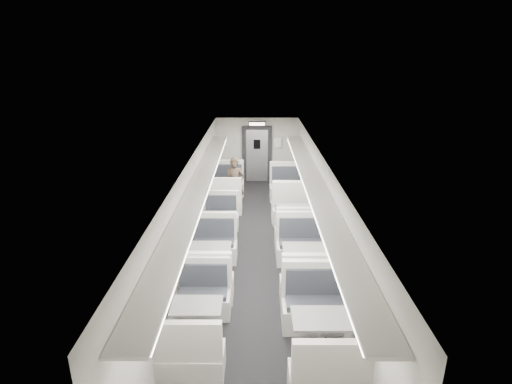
{
  "coord_description": "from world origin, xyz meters",
  "views": [
    {
      "loc": [
        -0.01,
        -8.53,
        4.67
      ],
      "look_at": [
        -0.03,
        1.39,
        1.17
      ],
      "focal_mm": 28.0,
      "sensor_mm": 36.0,
      "label": 1
    }
  ],
  "objects_px": {
    "booth_right_b": "(294,221)",
    "vestibule_door": "(257,155)",
    "booth_left_b": "(219,227)",
    "booth_right_c": "(304,264)",
    "booth_left_d": "(198,322)",
    "booth_right_d": "(320,338)",
    "booth_left_a": "(226,192)",
    "passenger": "(235,184)",
    "booth_left_c": "(211,262)",
    "booth_right_a": "(289,197)",
    "exit_sign": "(257,124)"
  },
  "relations": [
    {
      "from": "booth_left_b",
      "to": "booth_right_a",
      "type": "height_order",
      "value": "booth_right_a"
    },
    {
      "from": "booth_left_d",
      "to": "booth_right_c",
      "type": "relative_size",
      "value": 0.92
    },
    {
      "from": "booth_left_a",
      "to": "vestibule_door",
      "type": "xyz_separation_m",
      "value": [
        1.0,
        2.3,
        0.65
      ]
    },
    {
      "from": "booth_left_a",
      "to": "booth_right_c",
      "type": "distance_m",
      "value": 5.07
    },
    {
      "from": "booth_left_b",
      "to": "booth_right_d",
      "type": "bearing_deg",
      "value": -65.2
    },
    {
      "from": "booth_right_a",
      "to": "vestibule_door",
      "type": "height_order",
      "value": "vestibule_door"
    },
    {
      "from": "booth_left_c",
      "to": "booth_left_d",
      "type": "distance_m",
      "value": 2.01
    },
    {
      "from": "booth_right_a",
      "to": "booth_right_b",
      "type": "bearing_deg",
      "value": -90.0
    },
    {
      "from": "booth_left_b",
      "to": "booth_left_c",
      "type": "xyz_separation_m",
      "value": [
        0.0,
        -1.9,
        0.03
      ]
    },
    {
      "from": "passenger",
      "to": "vestibule_door",
      "type": "bearing_deg",
      "value": 87.69
    },
    {
      "from": "booth_right_d",
      "to": "passenger",
      "type": "relative_size",
      "value": 1.34
    },
    {
      "from": "booth_left_d",
      "to": "booth_left_a",
      "type": "bearing_deg",
      "value": 90.0
    },
    {
      "from": "booth_left_d",
      "to": "booth_right_c",
      "type": "xyz_separation_m",
      "value": [
        2.0,
        1.9,
        0.03
      ]
    },
    {
      "from": "booth_left_b",
      "to": "booth_right_d",
      "type": "distance_m",
      "value": 4.77
    },
    {
      "from": "vestibule_door",
      "to": "booth_left_d",
      "type": "bearing_deg",
      "value": -96.44
    },
    {
      "from": "passenger",
      "to": "exit_sign",
      "type": "distance_m",
      "value": 2.87
    },
    {
      "from": "booth_left_a",
      "to": "passenger",
      "type": "distance_m",
      "value": 0.79
    },
    {
      "from": "exit_sign",
      "to": "booth_right_d",
      "type": "bearing_deg",
      "value": -83.52
    },
    {
      "from": "booth_right_a",
      "to": "exit_sign",
      "type": "relative_size",
      "value": 3.75
    },
    {
      "from": "booth_left_a",
      "to": "booth_left_d",
      "type": "distance_m",
      "value": 6.56
    },
    {
      "from": "booth_left_c",
      "to": "booth_right_d",
      "type": "xyz_separation_m",
      "value": [
        2.0,
        -2.43,
        0.02
      ]
    },
    {
      "from": "exit_sign",
      "to": "vestibule_door",
      "type": "bearing_deg",
      "value": 90.0
    },
    {
      "from": "booth_right_d",
      "to": "vestibule_door",
      "type": "bearing_deg",
      "value": 96.14
    },
    {
      "from": "booth_right_a",
      "to": "exit_sign",
      "type": "height_order",
      "value": "exit_sign"
    },
    {
      "from": "booth_left_a",
      "to": "booth_left_d",
      "type": "height_order",
      "value": "booth_left_a"
    },
    {
      "from": "passenger",
      "to": "booth_left_d",
      "type": "bearing_deg",
      "value": -82.1
    },
    {
      "from": "booth_left_a",
      "to": "booth_right_a",
      "type": "relative_size",
      "value": 0.95
    },
    {
      "from": "booth_right_a",
      "to": "booth_left_a",
      "type": "bearing_deg",
      "value": 165.25
    },
    {
      "from": "booth_right_b",
      "to": "vestibule_door",
      "type": "height_order",
      "value": "vestibule_door"
    },
    {
      "from": "booth_right_d",
      "to": "vestibule_door",
      "type": "xyz_separation_m",
      "value": [
        -1.0,
        9.29,
        0.64
      ]
    },
    {
      "from": "booth_left_c",
      "to": "booth_left_d",
      "type": "xyz_separation_m",
      "value": [
        0.0,
        -2.01,
        -0.02
      ]
    },
    {
      "from": "booth_right_c",
      "to": "booth_right_d",
      "type": "height_order",
      "value": "booth_right_d"
    },
    {
      "from": "booth_left_b",
      "to": "booth_left_c",
      "type": "relative_size",
      "value": 0.91
    },
    {
      "from": "booth_left_a",
      "to": "booth_left_c",
      "type": "bearing_deg",
      "value": -90.0
    },
    {
      "from": "booth_right_a",
      "to": "booth_right_d",
      "type": "bearing_deg",
      "value": -90.0
    },
    {
      "from": "booth_right_b",
      "to": "vestibule_door",
      "type": "xyz_separation_m",
      "value": [
        -1.0,
        4.68,
        0.64
      ]
    },
    {
      "from": "passenger",
      "to": "vestibule_door",
      "type": "distance_m",
      "value": 2.96
    },
    {
      "from": "booth_left_a",
      "to": "vestibule_door",
      "type": "height_order",
      "value": "vestibule_door"
    },
    {
      "from": "booth_right_a",
      "to": "passenger",
      "type": "bearing_deg",
      "value": -178.3
    },
    {
      "from": "booth_left_a",
      "to": "booth_left_d",
      "type": "xyz_separation_m",
      "value": [
        0.0,
        -6.56,
        -0.03
      ]
    },
    {
      "from": "booth_left_b",
      "to": "booth_right_b",
      "type": "xyz_separation_m",
      "value": [
        2.0,
        0.28,
        0.05
      ]
    },
    {
      "from": "booth_right_b",
      "to": "passenger",
      "type": "relative_size",
      "value": 1.33
    },
    {
      "from": "booth_right_b",
      "to": "booth_right_a",
      "type": "bearing_deg",
      "value": 90.0
    },
    {
      "from": "booth_left_b",
      "to": "booth_right_c",
      "type": "relative_size",
      "value": 0.88
    },
    {
      "from": "vestibule_door",
      "to": "booth_right_c",
      "type": "bearing_deg",
      "value": -81.82
    },
    {
      "from": "booth_right_a",
      "to": "exit_sign",
      "type": "bearing_deg",
      "value": 113.13
    },
    {
      "from": "booth_right_b",
      "to": "vestibule_door",
      "type": "bearing_deg",
      "value": 102.06
    },
    {
      "from": "passenger",
      "to": "exit_sign",
      "type": "bearing_deg",
      "value": 85.11
    },
    {
      "from": "booth_left_b",
      "to": "booth_right_c",
      "type": "xyz_separation_m",
      "value": [
        2.0,
        -2.0,
        0.05
      ]
    },
    {
      "from": "booth_left_a",
      "to": "booth_left_c",
      "type": "relative_size",
      "value": 1.03
    }
  ]
}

